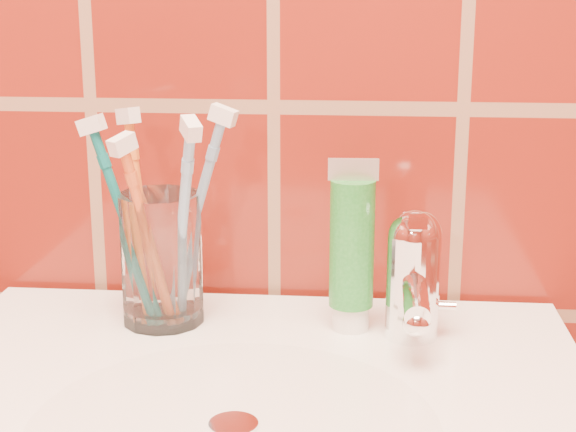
{
  "coord_description": "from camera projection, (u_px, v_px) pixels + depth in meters",
  "views": [
    {
      "loc": [
        0.09,
        0.35,
        1.16
      ],
      "look_at": [
        0.02,
        1.08,
        0.96
      ],
      "focal_mm": 55.0,
      "sensor_mm": 36.0,
      "label": 1
    }
  ],
  "objects": [
    {
      "name": "glass_tumbler",
      "position": [
        162.0,
        258.0,
        0.82
      ],
      "size": [
        0.1,
        0.1,
        0.12
      ],
      "primitive_type": "cylinder",
      "rotation": [
        0.0,
        0.0,
        -0.31
      ],
      "color": "white",
      "rests_on": "pedestal_sink"
    },
    {
      "name": "toothpaste_tube",
      "position": [
        352.0,
        251.0,
        0.8
      ],
      "size": [
        0.04,
        0.04,
        0.16
      ],
      "rotation": [
        0.0,
        0.0,
        0.05
      ],
      "color": "white",
      "rests_on": "pedestal_sink"
    },
    {
      "name": "faucet",
      "position": [
        414.0,
        271.0,
        0.78
      ],
      "size": [
        0.05,
        0.11,
        0.12
      ],
      "color": "white",
      "rests_on": "pedestal_sink"
    },
    {
      "name": "toothbrush_0",
      "position": [
        126.0,
        224.0,
        0.81
      ],
      "size": [
        0.1,
        0.09,
        0.2
      ],
      "primitive_type": null,
      "rotation": [
        0.31,
        0.0,
        -1.72
      ],
      "color": "#0C6568",
      "rests_on": "glass_tumbler"
    },
    {
      "name": "toothbrush_1",
      "position": [
        141.0,
        218.0,
        0.81
      ],
      "size": [
        0.09,
        0.09,
        0.21
      ],
      "primitive_type": null,
      "rotation": [
        0.16,
        0.0,
        -2.34
      ],
      "color": "orange",
      "rests_on": "glass_tumbler"
    },
    {
      "name": "toothbrush_2",
      "position": [
        182.0,
        227.0,
        0.78
      ],
      "size": [
        0.12,
        0.16,
        0.22
      ],
      "primitive_type": null,
      "rotation": [
        0.35,
        0.0,
        0.51
      ],
      "color": "#7DB0DE",
      "rests_on": "glass_tumbler"
    },
    {
      "name": "toothbrush_3",
      "position": [
        148.0,
        235.0,
        0.79
      ],
      "size": [
        0.11,
        0.12,
        0.2
      ],
      "primitive_type": null,
      "rotation": [
        0.27,
        0.0,
        -0.61
      ],
      "color": "#CD5624",
      "rests_on": "glass_tumbler"
    },
    {
      "name": "toothbrush_4",
      "position": [
        195.0,
        217.0,
        0.81
      ],
      "size": [
        0.12,
        0.1,
        0.21
      ],
      "primitive_type": null,
      "rotation": [
        0.31,
        0.0,
        1.32
      ],
      "color": "#709EC8",
      "rests_on": "glass_tumbler"
    }
  ]
}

